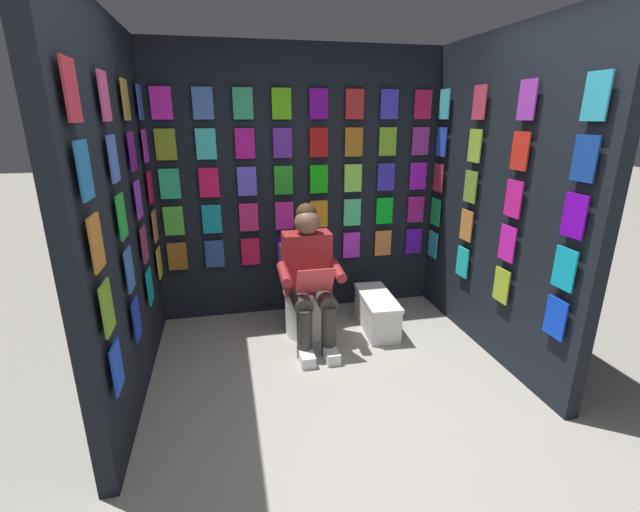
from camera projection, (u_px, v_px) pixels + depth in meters
ground_plane at (367, 454)px, 2.50m from camera, size 30.00×30.00×0.00m
display_wall_back at (300, 185)px, 4.09m from camera, size 2.77×0.14×2.48m
display_wall_left at (499, 200)px, 3.37m from camera, size 0.14×2.07×2.48m
display_wall_right at (119, 217)px, 2.80m from camera, size 0.14×2.07×2.48m
toilet at (305, 296)px, 3.88m from camera, size 0.41×0.55×0.77m
person_reading at (310, 276)px, 3.59m from camera, size 0.53×0.68×1.19m
comic_longbox_near at (377, 312)px, 3.94m from camera, size 0.31×0.69×0.33m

